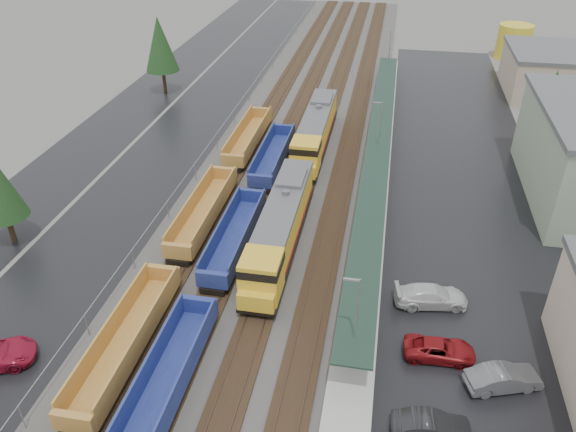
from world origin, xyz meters
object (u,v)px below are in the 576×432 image
locomotive_trail (315,132)px  parked_car_east_e (503,378)px  storage_tank (514,42)px  parked_car_east_a (432,427)px  parked_car_east_c (431,296)px  parked_car_east_b (439,350)px  well_string_blue (168,378)px  well_string_yellow (127,341)px  locomotive_lead (280,228)px

locomotive_trail → parked_car_east_e: locomotive_trail is taller
storage_tank → parked_car_east_a: 83.32m
parked_car_east_c → parked_car_east_e: bearing=-159.7°
parked_car_east_a → parked_car_east_e: parked_car_east_e is taller
parked_car_east_b → parked_car_east_c: bearing=1.8°
parked_car_east_b → locomotive_trail: bearing=20.4°
parked_car_east_a → parked_car_east_e: size_ratio=0.96×
parked_car_east_e → well_string_blue: bearing=82.3°
well_string_blue → parked_car_east_e: size_ratio=16.23×
parked_car_east_e → parked_car_east_a: bearing=115.5°
well_string_yellow → parked_car_east_c: bearing=23.6°
locomotive_lead → parked_car_east_c: bearing=-20.4°
locomotive_trail → well_string_yellow: bearing=-102.9°
parked_car_east_c → parked_car_east_a: bearing=168.7°
parked_car_east_b → parked_car_east_e: (3.94, -1.96, 0.13)m
well_string_yellow → well_string_blue: well_string_blue is taller
well_string_yellow → parked_car_east_b: 21.54m
well_string_blue → parked_car_east_e: 21.60m
storage_tank → locomotive_trail: bearing=-123.0°
locomotive_lead → parked_car_east_b: bearing=-37.8°
parked_car_east_a → parked_car_east_b: size_ratio=0.96×
parked_car_east_b → parked_car_east_a: bearing=171.2°
storage_tank → parked_car_east_b: 76.74m
parked_car_east_b → parked_car_east_e: 4.40m
parked_car_east_c → parked_car_east_e: (4.36, -7.48, -0.01)m
parked_car_east_b → parked_car_east_e: size_ratio=1.00×
locomotive_trail → storage_tank: bearing=57.0°
locomotive_trail → parked_car_east_a: bearing=-71.7°
well_string_blue → parked_car_east_a: well_string_blue is taller
well_string_yellow → locomotive_lead: bearing=60.0°
locomotive_trail → parked_car_east_e: (17.17, -33.24, -1.60)m
well_string_blue → parked_car_east_b: 18.33m
parked_car_east_a → well_string_blue: bearing=82.9°
storage_tank → well_string_yellow: bearing=-114.9°
well_string_yellow → parked_car_east_c: size_ratio=15.04×
well_string_blue → parked_car_east_c: well_string_blue is taller
well_string_blue → parked_car_east_c: size_ratio=14.20×
parked_car_east_b → parked_car_east_c: parked_car_east_c is taller
parked_car_east_a → storage_tank: bearing=-17.1°
locomotive_lead → parked_car_east_c: size_ratio=3.57×
parked_car_east_b → storage_tank: bearing=-14.0°
locomotive_trail → parked_car_east_c: size_ratio=3.57×
well_string_yellow → parked_car_east_b: size_ratio=17.17×
well_string_yellow → locomotive_trail: bearing=77.1°
parked_car_east_a → parked_car_east_b: parked_car_east_a is taller
parked_car_east_b → well_string_yellow: bearing=97.1°
locomotive_lead → parked_car_east_b: locomotive_lead is taller
locomotive_lead → well_string_blue: locomotive_lead is taller
well_string_yellow → parked_car_east_c: well_string_yellow is taller
locomotive_trail → storage_tank: 52.35m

